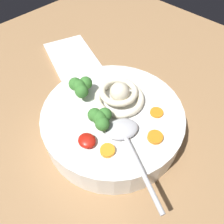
{
  "coord_description": "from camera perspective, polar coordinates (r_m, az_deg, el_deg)",
  "views": [
    {
      "loc": [
        -19.61,
        19.29,
        41.99
      ],
      "look_at": [
        -1.02,
        0.19,
        9.28
      ],
      "focal_mm": 35.59,
      "sensor_mm": 36.0,
      "label": 1
    }
  ],
  "objects": [
    {
      "name": "chili_sauce_dollop",
      "position": [
        0.38,
        -6.46,
        -7.3
      ],
      "size": [
        3.21,
        2.89,
        1.44
      ],
      "primitive_type": "ellipsoid",
      "color": "#B2190F",
      "rests_on": "soup_bowl"
    },
    {
      "name": "broccoli_floret_far",
      "position": [
        0.38,
        -3.02,
        -1.56
      ],
      "size": [
        4.91,
        4.22,
        3.88
      ],
      "color": "#7A9E60",
      "rests_on": "soup_bowl"
    },
    {
      "name": "table_slab",
      "position": [
        0.49,
        -0.71,
        -4.94
      ],
      "size": [
        111.55,
        111.55,
        3.18
      ],
      "primitive_type": "cube",
      "color": "#936D47",
      "rests_on": "ground"
    },
    {
      "name": "carrot_slice_left",
      "position": [
        0.37,
        -1.16,
        -9.86
      ],
      "size": [
        2.5,
        2.5,
        0.76
      ],
      "primitive_type": "cylinder",
      "color": "orange",
      "rests_on": "soup_bowl"
    },
    {
      "name": "soup_bowl",
      "position": [
        0.45,
        0.0,
        -2.4
      ],
      "size": [
        27.47,
        27.47,
        6.11
      ],
      "color": "white",
      "rests_on": "table_slab"
    },
    {
      "name": "soup_spoon",
      "position": [
        0.38,
        3.25,
        -6.01
      ],
      "size": [
        16.99,
        10.46,
        1.6
      ],
      "rotation": [
        0.0,
        0.0,
        2.7
      ],
      "color": "#B7B7BC",
      "rests_on": "soup_bowl"
    },
    {
      "name": "carrot_slice_extra_a",
      "position": [
        0.39,
        11.02,
        -6.35
      ],
      "size": [
        2.73,
        2.73,
        0.68
      ],
      "primitive_type": "cylinder",
      "color": "orange",
      "rests_on": "soup_bowl"
    },
    {
      "name": "broccoli_floret_rear",
      "position": [
        0.44,
        -8.17,
        6.49
      ],
      "size": [
        5.1,
        4.39,
        4.03
      ],
      "color": "#7A9E60",
      "rests_on": "soup_bowl"
    },
    {
      "name": "carrot_slice_front",
      "position": [
        0.43,
        11.39,
        -0.13
      ],
      "size": [
        2.51,
        2.51,
        0.4
      ],
      "primitive_type": "cylinder",
      "color": "orange",
      "rests_on": "soup_bowl"
    },
    {
      "name": "folded_napkin",
      "position": [
        0.65,
        -10.26,
        13.85
      ],
      "size": [
        20.34,
        16.81,
        0.8
      ],
      "primitive_type": "cube",
      "rotation": [
        0.0,
        0.0,
        -0.35
      ],
      "color": "white",
      "rests_on": "table_slab"
    },
    {
      "name": "noodle_pile",
      "position": [
        0.43,
        1.85,
        4.39
      ],
      "size": [
        10.85,
        10.63,
        4.36
      ],
      "color": "beige",
      "rests_on": "soup_bowl"
    }
  ]
}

